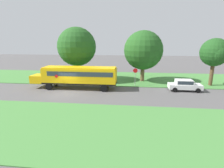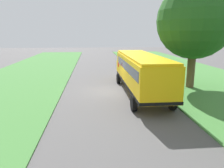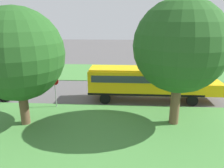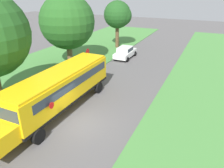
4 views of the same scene
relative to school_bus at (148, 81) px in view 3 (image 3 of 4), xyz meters
name	(u,v)px [view 3 (image 3 of 4)]	position (x,y,z in m)	size (l,w,h in m)	color
ground_plane	(155,92)	(2.27, -1.07, -1.92)	(120.00, 120.00, 0.00)	#565454
grass_verge	(175,143)	(-7.73, -1.07, -1.88)	(12.00, 80.00, 0.08)	#47843D
grass_far_side	(147,72)	(11.27, -1.07, -1.89)	(10.00, 80.00, 0.07)	#47843D
school_bus	(148,81)	(0.00, 0.00, 0.00)	(2.85, 12.42, 3.16)	yellow
oak_tree_beside_bus	(182,47)	(-4.91, -1.67, 3.79)	(6.40, 6.40, 9.00)	brown
oak_tree_roadside_mid	(19,55)	(-5.67, 9.37, 3.24)	(6.38, 6.38, 8.44)	brown
stop_sign	(55,89)	(-2.33, 8.21, -0.19)	(0.08, 0.68, 2.74)	gray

